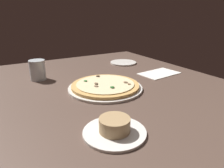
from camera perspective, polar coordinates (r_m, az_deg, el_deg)
dining_table at (r=88.84cm, az=1.88°, el=-3.46°), size 150.00×110.00×4.00cm
pizza_main at (r=91.29cm, az=-1.83°, el=-0.65°), size 32.43×32.43×3.27cm
ramekin_on_saucer at (r=59.30cm, az=0.70°, el=-11.98°), size 17.90×17.90×4.82cm
water_glass at (r=109.18cm, az=-19.67°, el=3.43°), size 7.69×7.69×9.84cm
side_plate at (r=136.48cm, az=3.10°, el=5.85°), size 16.74×16.74×0.90cm
paper_menu at (r=116.63cm, az=12.77°, el=2.85°), size 15.41×22.64×0.30cm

